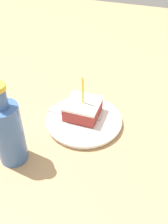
{
  "coord_description": "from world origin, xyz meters",
  "views": [
    {
      "loc": [
        0.54,
        0.23,
        0.55
      ],
      "look_at": [
        -0.03,
        0.03,
        0.04
      ],
      "focal_mm": 42.0,
      "sensor_mm": 36.0,
      "label": 1
    }
  ],
  "objects_px": {
    "cake_slice": "(83,109)",
    "fork": "(71,113)",
    "bottle": "(8,132)",
    "plate": "(84,120)"
  },
  "relations": [
    {
      "from": "cake_slice",
      "to": "bottle",
      "type": "height_order",
      "value": "bottle"
    },
    {
      "from": "plate",
      "to": "cake_slice",
      "type": "distance_m",
      "value": 0.04
    },
    {
      "from": "cake_slice",
      "to": "fork",
      "type": "relative_size",
      "value": 0.84
    },
    {
      "from": "cake_slice",
      "to": "bottle",
      "type": "distance_m",
      "value": 0.25
    },
    {
      "from": "plate",
      "to": "bottle",
      "type": "xyz_separation_m",
      "value": [
        0.19,
        -0.13,
        0.08
      ]
    },
    {
      "from": "cake_slice",
      "to": "fork",
      "type": "xyz_separation_m",
      "value": [
        0.01,
        -0.04,
        -0.02
      ]
    },
    {
      "from": "fork",
      "to": "bottle",
      "type": "relative_size",
      "value": 0.71
    },
    {
      "from": "cake_slice",
      "to": "fork",
      "type": "distance_m",
      "value": 0.04
    },
    {
      "from": "bottle",
      "to": "cake_slice",
      "type": "bearing_deg",
      "value": 148.71
    },
    {
      "from": "cake_slice",
      "to": "fork",
      "type": "bearing_deg",
      "value": -79.94
    }
  ]
}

